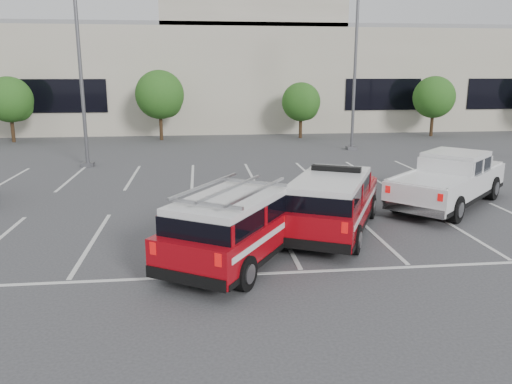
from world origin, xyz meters
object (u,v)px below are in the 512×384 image
(tree_mid_right, at_px, (302,103))
(fire_chief_suv, at_px, (332,207))
(convention_building, at_px, (226,72))
(tree_left, at_px, (11,101))
(tree_mid_left, at_px, (161,96))
(tree_right, at_px, (435,99))
(ladder_suv, at_px, (239,230))
(white_pickup, at_px, (449,185))
(light_pole_left, at_px, (80,61))
(light_pole_mid, at_px, (355,63))

(tree_mid_right, bearing_deg, fire_chief_suv, -99.30)
(convention_building, height_order, tree_left, convention_building)
(tree_left, relative_size, tree_mid_left, 0.91)
(tree_left, relative_size, tree_right, 1.00)
(tree_mid_left, height_order, fire_chief_suv, tree_mid_left)
(tree_left, relative_size, fire_chief_suv, 0.77)
(tree_left, height_order, ladder_suv, tree_left)
(tree_left, bearing_deg, white_pickup, -42.27)
(fire_chief_suv, bearing_deg, tree_mid_left, 131.92)
(tree_mid_left, xyz_separation_m, light_pole_left, (-3.09, -10.05, 2.14))
(tree_mid_left, distance_m, ladder_suv, 24.33)
(convention_building, relative_size, tree_mid_left, 12.38)
(tree_mid_left, bearing_deg, tree_left, -180.00)
(light_pole_left, relative_size, ladder_suv, 1.92)
(convention_building, xyz_separation_m, tree_mid_left, (-5.09, -9.82, -1.68))
(tree_mid_left, distance_m, tree_mid_right, 10.01)
(convention_building, xyz_separation_m, ladder_suv, (-1.61, -33.79, -3.92))
(light_pole_left, distance_m, white_pickup, 17.76)
(tree_left, bearing_deg, fire_chief_suv, -53.24)
(light_pole_mid, height_order, white_pickup, light_pole_mid)
(tree_left, distance_m, tree_mid_left, 10.00)
(convention_building, relative_size, tree_left, 13.58)
(tree_mid_right, height_order, light_pole_left, light_pole_left)
(convention_building, distance_m, light_pole_mid, 17.27)
(light_pole_left, height_order, ladder_suv, light_pole_left)
(tree_left, distance_m, white_pickup, 28.91)
(ladder_suv, bearing_deg, fire_chief_suv, 66.35)
(light_pole_mid, relative_size, white_pickup, 1.74)
(light_pole_left, height_order, white_pickup, light_pole_left)
(convention_building, xyz_separation_m, white_pickup, (6.25, -29.22, -3.97))
(tree_left, distance_m, tree_right, 30.00)
(light_pole_left, relative_size, light_pole_mid, 1.00)
(tree_mid_left, relative_size, tree_right, 1.10)
(convention_building, relative_size, tree_mid_right, 15.04)
(tree_mid_left, relative_size, fire_chief_suv, 0.84)
(convention_building, xyz_separation_m, tree_left, (-15.09, -9.82, -1.95))
(tree_right, relative_size, fire_chief_suv, 0.77)
(ladder_suv, bearing_deg, tree_mid_left, 130.06)
(fire_chief_suv, bearing_deg, ladder_suv, -119.80)
(tree_left, height_order, tree_mid_right, tree_left)
(white_pickup, bearing_deg, fire_chief_suv, -105.72)
(tree_right, xyz_separation_m, white_pickup, (-8.66, -19.40, -2.03))
(tree_mid_left, bearing_deg, fire_chief_suv, -73.74)
(white_pickup, relative_size, ladder_suv, 1.10)
(fire_chief_suv, bearing_deg, light_pole_left, 154.22)
(tree_mid_left, height_order, tree_right, tree_mid_left)
(convention_building, height_order, tree_mid_left, convention_building)
(convention_building, distance_m, tree_mid_left, 11.19)
(light_pole_left, bearing_deg, tree_right, 23.51)
(light_pole_mid, distance_m, fire_chief_suv, 17.41)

